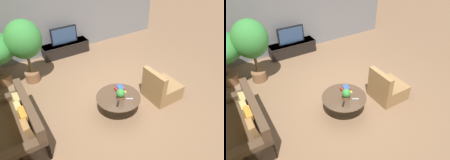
# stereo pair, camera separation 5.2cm
# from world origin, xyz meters

# --- Properties ---
(ground_plane) EXTENTS (24.00, 24.00, 0.00)m
(ground_plane) POSITION_xyz_m (0.00, 0.00, 0.00)
(ground_plane) COLOR brown
(back_wall_stone) EXTENTS (7.40, 0.12, 3.00)m
(back_wall_stone) POSITION_xyz_m (0.00, 3.26, 1.50)
(back_wall_stone) COLOR slate
(back_wall_stone) RESTS_ON ground
(media_console) EXTENTS (1.62, 0.50, 0.43)m
(media_console) POSITION_xyz_m (-0.27, 2.94, 0.22)
(media_console) COLOR black
(media_console) RESTS_ON ground
(television) EXTENTS (0.91, 0.13, 0.58)m
(television) POSITION_xyz_m (-0.27, 2.94, 0.71)
(television) COLOR black
(television) RESTS_ON media_console
(coffee_table) EXTENTS (1.06, 1.06, 0.45)m
(coffee_table) POSITION_xyz_m (-0.33, -0.48, 0.32)
(coffee_table) COLOR #756656
(coffee_table) RESTS_ON ground
(couch_by_wall) EXTENTS (0.84, 1.88, 0.84)m
(couch_by_wall) POSITION_xyz_m (-2.54, 0.01, 0.29)
(couch_by_wall) COLOR #4C3828
(couch_by_wall) RESTS_ON ground
(armchair_wicker) EXTENTS (0.80, 0.76, 0.86)m
(armchair_wicker) POSITION_xyz_m (0.91, -0.62, 0.27)
(armchair_wicker) COLOR olive
(armchair_wicker) RESTS_ON ground
(potted_palm_corner) EXTENTS (0.94, 0.94, 1.85)m
(potted_palm_corner) POSITION_xyz_m (-1.72, 1.94, 1.26)
(potted_palm_corner) COLOR brown
(potted_palm_corner) RESTS_ON ground
(potted_plant_tabletop) EXTENTS (0.21, 0.21, 0.29)m
(potted_plant_tabletop) POSITION_xyz_m (-0.34, -0.58, 0.61)
(potted_plant_tabletop) COLOR brown
(potted_plant_tabletop) RESTS_ON coffee_table
(book_stack) EXTENTS (0.22, 0.32, 0.11)m
(book_stack) POSITION_xyz_m (-0.15, -0.29, 0.50)
(book_stack) COLOR gold
(book_stack) RESTS_ON coffee_table
(remote_black) EXTENTS (0.14, 0.14, 0.02)m
(remote_black) POSITION_xyz_m (-0.49, -0.69, 0.46)
(remote_black) COLOR black
(remote_black) RESTS_ON coffee_table
(remote_silver) EXTENTS (0.16, 0.12, 0.02)m
(remote_silver) POSITION_xyz_m (-0.16, -0.69, 0.46)
(remote_silver) COLOR gray
(remote_silver) RESTS_ON coffee_table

